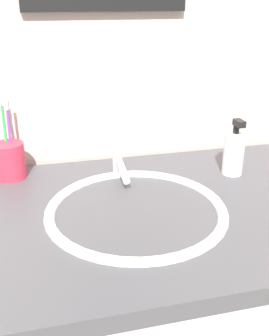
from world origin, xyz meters
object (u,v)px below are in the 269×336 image
Objects in this scene: faucet at (120,160)px; toothbrush_purple at (10,133)px; toothbrush_cup at (10,161)px; toothbrush_green at (5,131)px; soap_dispenser at (234,152)px.

faucet is 0.84× the size of toothbrush_purple.
toothbrush_cup is 0.49× the size of toothbrush_purple.
toothbrush_cup is at bearing -81.17° from toothbrush_green.
soap_dispenser is at bearing -14.20° from toothbrush_purple.
toothbrush_green is at bearing 98.83° from toothbrush_cup.
soap_dispenser is at bearing -10.14° from faucet.
toothbrush_green is (-0.28, 0.09, 0.07)m from faucet.
faucet is 0.30m from soap_dispenser.
toothbrush_green is 1.33× the size of soap_dispenser.
toothbrush_purple is at bearing 76.90° from toothbrush_cup.
toothbrush_purple is at bearing 161.57° from faucet.
toothbrush_purple is at bearing 165.80° from soap_dispenser.
soap_dispenser is (0.56, -0.14, -0.05)m from toothbrush_purple.
soap_dispenser is at bearing -11.48° from toothbrush_cup.
toothbrush_green reaches higher than toothbrush_purple.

